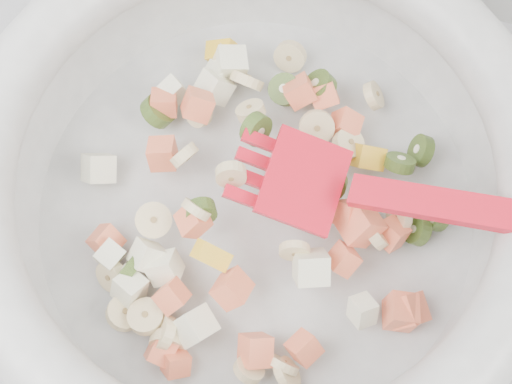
# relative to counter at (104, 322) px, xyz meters

# --- Properties ---
(counter) EXTENTS (2.00, 0.60, 0.90)m
(counter) POSITION_rel_counter_xyz_m (0.00, 0.00, 0.00)
(counter) COLOR #A6A6AC
(counter) RESTS_ON ground
(mixing_bowl) EXTENTS (0.50, 0.43, 0.14)m
(mixing_bowl) POSITION_rel_counter_xyz_m (0.20, 0.05, 0.52)
(mixing_bowl) COLOR silver
(mixing_bowl) RESTS_ON counter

